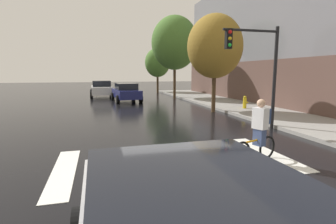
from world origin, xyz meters
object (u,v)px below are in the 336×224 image
at_px(sedan_far, 102,89).
at_px(cyclist, 259,131).
at_px(manhole_cover, 254,178).
at_px(street_tree_near, 215,47).
at_px(street_tree_mid, 175,43).
at_px(sedan_mid, 126,92).
at_px(street_tree_far, 157,63).
at_px(traffic_light_near, 258,60).
at_px(fire_hydrant, 245,102).

bearing_deg(sedan_far, cyclist, -79.57).
bearing_deg(manhole_cover, street_tree_near, 70.64).
bearing_deg(street_tree_near, street_tree_mid, 89.52).
xyz_separation_m(sedan_mid, cyclist, (1.84, -15.74, 0.07)).
height_order(cyclist, street_tree_far, street_tree_far).
distance_m(sedan_mid, street_tree_near, 9.06).
height_order(traffic_light_near, fire_hydrant, traffic_light_near).
relative_size(street_tree_near, street_tree_mid, 0.78).
height_order(cyclist, traffic_light_near, traffic_light_near).
xyz_separation_m(sedan_far, cyclist, (3.72, -20.23, 0.03)).
distance_m(manhole_cover, street_tree_far, 25.49).
relative_size(sedan_mid, traffic_light_near, 1.06).
height_order(manhole_cover, sedan_far, sedan_far).
relative_size(cyclist, fire_hydrant, 2.17).
xyz_separation_m(traffic_light_near, fire_hydrant, (2.55, 5.01, -2.33)).
bearing_deg(manhole_cover, traffic_light_near, 56.86).
height_order(fire_hydrant, street_tree_far, street_tree_far).
bearing_deg(fire_hydrant, cyclist, -119.11).
xyz_separation_m(sedan_mid, sedan_far, (-1.88, 4.49, 0.05)).
xyz_separation_m(sedan_mid, street_tree_far, (4.53, 8.34, 2.69)).
bearing_deg(street_tree_near, fire_hydrant, 1.35).
bearing_deg(sedan_mid, street_tree_far, 61.46).
distance_m(fire_hydrant, street_tree_far, 15.96).
bearing_deg(traffic_light_near, street_tree_near, 85.38).
relative_size(manhole_cover, sedan_mid, 0.14).
relative_size(cyclist, street_tree_near, 0.30).
height_order(sedan_mid, street_tree_near, street_tree_near).
height_order(manhole_cover, traffic_light_near, traffic_light_near).
relative_size(fire_hydrant, street_tree_near, 0.14).
height_order(sedan_mid, street_tree_mid, street_tree_mid).
distance_m(sedan_far, traffic_light_near, 17.86).
bearing_deg(manhole_cover, sedan_far, 98.09).
bearing_deg(street_tree_near, manhole_cover, -109.36).
xyz_separation_m(traffic_light_near, street_tree_near, (0.40, 4.96, 0.99)).
xyz_separation_m(cyclist, traffic_light_near, (2.20, 3.51, 2.02)).
height_order(traffic_light_near, street_tree_far, street_tree_far).
bearing_deg(sedan_mid, street_tree_mid, 15.51).
distance_m(manhole_cover, fire_hydrant, 10.94).
xyz_separation_m(manhole_cover, cyclist, (0.71, 0.94, 0.84)).
distance_m(sedan_far, cyclist, 20.57).
height_order(traffic_light_near, street_tree_mid, street_tree_mid).
bearing_deg(traffic_light_near, cyclist, -122.02).
relative_size(sedan_mid, cyclist, 2.63).
bearing_deg(fire_hydrant, traffic_light_near, -116.96).
distance_m(traffic_light_near, fire_hydrant, 6.09).
distance_m(cyclist, street_tree_far, 24.37).
relative_size(sedan_far, traffic_light_near, 1.10).
bearing_deg(street_tree_far, sedan_mid, -118.54).
relative_size(traffic_light_near, street_tree_near, 0.74).
bearing_deg(cyclist, traffic_light_near, 57.98).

